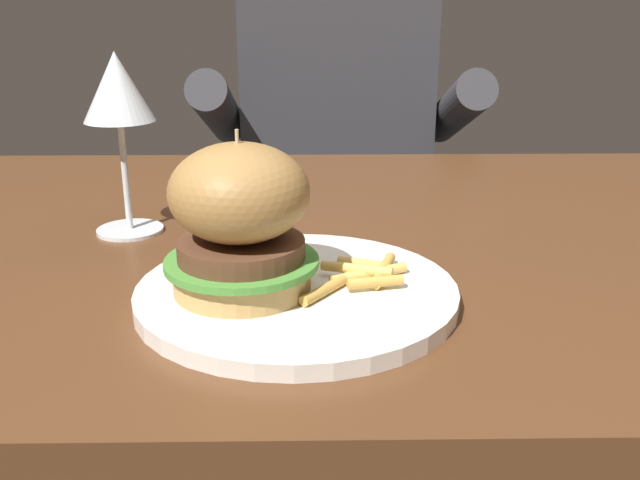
# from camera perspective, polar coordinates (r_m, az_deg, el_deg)

# --- Properties ---
(dining_table) EXTENTS (1.35, 0.77, 0.74)m
(dining_table) POSITION_cam_1_polar(r_m,az_deg,el_deg) (0.81, 1.43, -5.39)
(dining_table) COLOR #56331C
(dining_table) RESTS_ON ground
(main_plate) EXTENTS (0.27, 0.27, 0.01)m
(main_plate) POSITION_cam_1_polar(r_m,az_deg,el_deg) (0.60, -1.86, -4.28)
(main_plate) COLOR white
(main_plate) RESTS_ON dining_table
(burger_sandwich) EXTENTS (0.13, 0.13, 0.13)m
(burger_sandwich) POSITION_cam_1_polar(r_m,az_deg,el_deg) (0.57, -6.41, 1.68)
(burger_sandwich) COLOR tan
(burger_sandwich) RESTS_ON main_plate
(fries_pile) EXTENTS (0.09, 0.10, 0.01)m
(fries_pile) POSITION_cam_1_polar(r_m,az_deg,el_deg) (0.61, 3.40, -2.78)
(fries_pile) COLOR #E0B251
(fries_pile) RESTS_ON main_plate
(wine_glass) EXTENTS (0.07, 0.07, 0.19)m
(wine_glass) POSITION_cam_1_polar(r_m,az_deg,el_deg) (0.77, -15.81, 11.09)
(wine_glass) COLOR silver
(wine_glass) RESTS_ON dining_table
(diner_person) EXTENTS (0.51, 0.36, 1.18)m
(diner_person) POSITION_cam_1_polar(r_m,az_deg,el_deg) (1.47, 1.24, 2.42)
(diner_person) COLOR #282833
(diner_person) RESTS_ON ground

